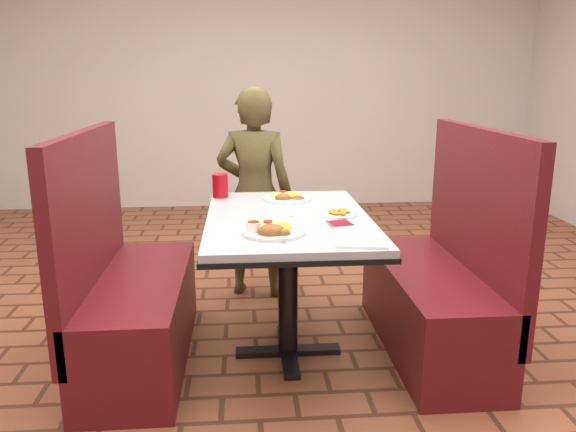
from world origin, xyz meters
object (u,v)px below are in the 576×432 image
object	(u,v)px
dining_table	(288,235)
red_tumbler	(220,186)
booth_bench_right	(439,290)
far_dinner_plate	(287,195)
booth_bench_left	(130,300)
near_dinner_plate	(272,227)
diner_person	(255,194)
plantain_plate	(339,213)

from	to	relation	value
dining_table	red_tumbler	xyz separation A→B (m)	(-0.35, 0.47, 0.16)
booth_bench_right	dining_table	bearing A→B (deg)	180.00
far_dinner_plate	dining_table	bearing A→B (deg)	-94.05
far_dinner_plate	red_tumbler	xyz separation A→B (m)	(-0.38, 0.10, 0.04)
booth_bench_left	far_dinner_plate	size ratio (longest dim) A/B	4.53
booth_bench_right	red_tumbler	distance (m)	1.33
near_dinner_plate	dining_table	bearing A→B (deg)	73.20
booth_bench_right	diner_person	distance (m)	1.33
dining_table	diner_person	size ratio (longest dim) A/B	0.89
far_dinner_plate	red_tumbler	bearing A→B (deg)	165.40
diner_person	plantain_plate	size ratio (longest dim) A/B	7.56
dining_table	diner_person	world-z (taller)	diner_person
booth_bench_left	near_dinner_plate	world-z (taller)	booth_bench_left
booth_bench_left	near_dinner_plate	distance (m)	0.89
diner_person	near_dinner_plate	bearing A→B (deg)	104.52
booth_bench_right	plantain_plate	distance (m)	0.70
near_dinner_plate	red_tumbler	distance (m)	0.83
booth_bench_right	far_dinner_plate	world-z (taller)	booth_bench_right
plantain_plate	red_tumbler	distance (m)	0.77
near_dinner_plate	diner_person	bearing A→B (deg)	92.39
diner_person	near_dinner_plate	xyz separation A→B (m)	(0.05, -1.19, 0.10)
dining_table	diner_person	distance (m)	0.89
diner_person	red_tumbler	world-z (taller)	diner_person
booth_bench_right	plantain_plate	world-z (taller)	booth_bench_right
plantain_plate	red_tumbler	world-z (taller)	red_tumbler
diner_person	near_dinner_plate	world-z (taller)	diner_person
diner_person	booth_bench_right	bearing A→B (deg)	149.33
booth_bench_left	diner_person	xyz separation A→B (m)	(0.65, 0.87, 0.35)
near_dinner_plate	red_tumbler	world-z (taller)	red_tumbler
plantain_plate	diner_person	bearing A→B (deg)	114.30
diner_person	plantain_plate	world-z (taller)	diner_person
red_tumbler	diner_person	bearing A→B (deg)	63.08
diner_person	near_dinner_plate	distance (m)	1.20
booth_bench_right	plantain_plate	xyz separation A→B (m)	(-0.54, -0.01, 0.43)
booth_bench_left	far_dinner_plate	distance (m)	1.01
near_dinner_plate	far_dinner_plate	bearing A→B (deg)	79.97
near_dinner_plate	plantain_plate	bearing A→B (deg)	41.30
dining_table	red_tumbler	bearing A→B (deg)	126.54
booth_bench_right	near_dinner_plate	xyz separation A→B (m)	(-0.89, -0.32, 0.45)
plantain_plate	booth_bench_left	bearing A→B (deg)	179.45
far_dinner_plate	red_tumbler	size ratio (longest dim) A/B	1.99
red_tumbler	dining_table	bearing A→B (deg)	-53.46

